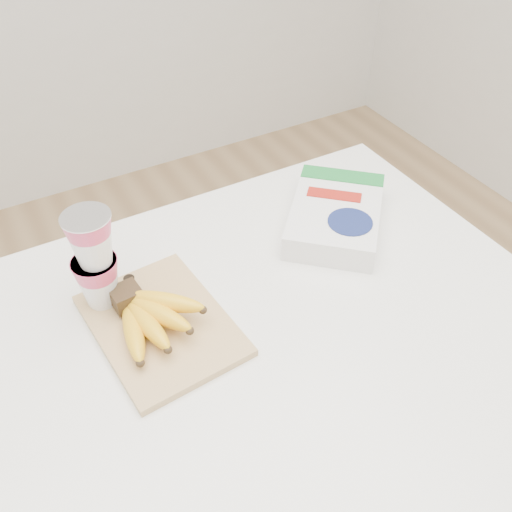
{
  "coord_description": "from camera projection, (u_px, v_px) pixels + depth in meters",
  "views": [
    {
      "loc": [
        -0.2,
        -0.52,
        1.66
      ],
      "look_at": [
        0.18,
        0.15,
        0.98
      ],
      "focal_mm": 40.0,
      "sensor_mm": 36.0,
      "label": 1
    }
  ],
  "objects": [
    {
      "name": "room",
      "position": [
        180.0,
        134.0,
        0.62
      ],
      "size": [
        4.0,
        4.0,
        4.0
      ],
      "color": "tan",
      "rests_on": "ground"
    },
    {
      "name": "table",
      "position": [
        217.0,
        503.0,
        1.2
      ],
      "size": [
        1.26,
        0.84,
        0.94
      ],
      "primitive_type": "cube",
      "color": "white",
      "rests_on": "ground"
    },
    {
      "name": "cutting_board",
      "position": [
        161.0,
        325.0,
        0.94
      ],
      "size": [
        0.22,
        0.29,
        0.01
      ],
      "primitive_type": "cube",
      "rotation": [
        0.0,
        0.0,
        0.08
      ],
      "color": "tan",
      "rests_on": "table"
    },
    {
      "name": "bananas",
      "position": [
        148.0,
        315.0,
        0.92
      ],
      "size": [
        0.15,
        0.17,
        0.06
      ],
      "color": "#382816",
      "rests_on": "cutting_board"
    },
    {
      "name": "yogurt_stack",
      "position": [
        94.0,
        258.0,
        0.91
      ],
      "size": [
        0.08,
        0.08,
        0.18
      ],
      "color": "white",
      "rests_on": "cutting_board"
    },
    {
      "name": "cereal_box",
      "position": [
        335.0,
        215.0,
        1.13
      ],
      "size": [
        0.3,
        0.3,
        0.06
      ],
      "rotation": [
        0.0,
        0.0,
        -0.74
      ],
      "color": "white",
      "rests_on": "table"
    }
  ]
}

